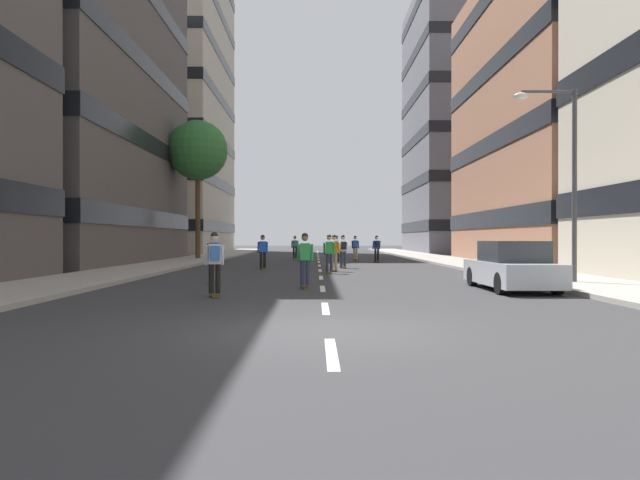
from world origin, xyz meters
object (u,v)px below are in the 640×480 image
Objects in this scene: skater_1 at (355,246)px; skater_10 at (329,252)px; skater_3 at (343,249)px; skater_9 at (336,247)px; skater_4 at (215,260)px; streetlamp_right at (564,163)px; skater_8 at (377,247)px; skater_7 at (263,250)px; parked_car_near at (512,267)px; skater_6 at (334,251)px; skater_2 at (214,255)px; skater_5 at (295,246)px; street_tree_near at (198,151)px; skater_0 at (305,257)px.

skater_1 is 14.82m from skater_10.
skater_1 is 10.24m from skater_3.
skater_4 is at bearing -101.32° from skater_9.
streetlamp_right reaches higher than skater_3.
skater_3 is 7.32m from skater_8.
skater_7 is at bearing 89.65° from skater_4.
skater_10 is at bearing -43.94° from skater_7.
parked_car_near is 2.47× the size of skater_6.
parked_car_near is at bearing 12.08° from skater_4.
skater_2 and skater_3 have the same top height.
skater_5 and skater_7 have the same top height.
streetlamp_right is at bearing -47.30° from skater_6.
skater_7 is at bearing -129.34° from skater_8.
street_tree_near is 22.97m from skater_2.
skater_1 and skater_6 have the same top height.
skater_9 reaches higher than parked_car_near.
skater_7 and skater_8 have the same top height.
skater_6 is at bearing 82.16° from skater_0.
streetlamp_right reaches higher than skater_4.
street_tree_near reaches higher than skater_0.
skater_6 is (-0.58, -3.01, -0.03)m from skater_3.
parked_car_near is at bearing -56.19° from skater_10.
parked_car_near is at bearing -73.01° from skater_5.
skater_9 is (-4.73, 18.64, 0.32)m from parked_car_near.
streetlamp_right is 10.65m from skater_10.
street_tree_near is 15.68m from skater_7.
skater_0 and skater_3 have the same top height.
skater_2 is 8.66m from skater_7.
skater_5 is 1.00× the size of skater_6.
street_tree_near is at bearing -172.74° from skater_5.
parked_car_near is at bearing -52.29° from skater_7.
skater_6 is 1.52m from skater_10.
skater_4 is at bearing -107.60° from skater_8.
street_tree_near reaches higher than skater_8.
street_tree_near is 19.67m from skater_10.
streetlamp_right is 18.74m from skater_9.
skater_6 and skater_10 have the same top height.
skater_6 is at bearing 79.69° from skater_10.
skater_0 is 10.85m from skater_7.
skater_5 is at bearing 112.96° from streetlamp_right.
skater_1 and skater_2 have the same top height.
skater_8 is at bearing 76.94° from skater_0.
street_tree_near is 5.68× the size of skater_4.
skater_6 is (1.23, 8.90, 0.00)m from skater_0.
streetlamp_right reaches higher than skater_9.
skater_1 is (3.17, 22.06, 0.03)m from skater_0.
skater_0 is 7.47m from skater_10.
skater_0 is at bearing 173.44° from parked_car_near.
skater_0 is 1.00× the size of skater_9.
streetlamp_right reaches higher than parked_car_near.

